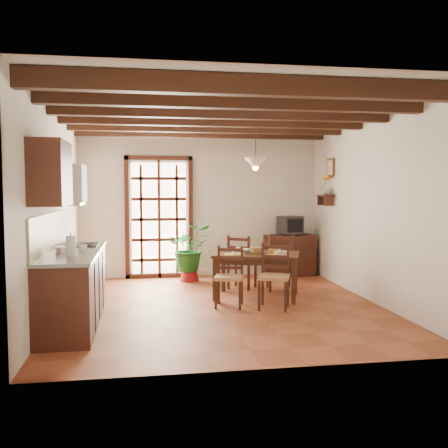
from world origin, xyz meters
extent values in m
plane|color=brown|center=(0.00, 0.00, 0.00)|extent=(5.00, 5.00, 0.00)
cube|color=silver|center=(0.00, 2.50, 1.40)|extent=(4.50, 0.02, 2.80)
cube|color=silver|center=(0.00, -2.50, 1.40)|extent=(4.50, 0.02, 2.80)
cube|color=silver|center=(-2.25, 0.00, 1.40)|extent=(0.02, 5.00, 2.80)
cube|color=silver|center=(2.25, 0.00, 1.40)|extent=(0.02, 5.00, 2.80)
cube|color=white|center=(0.00, 0.00, 2.80)|extent=(4.50, 5.00, 0.02)
cube|color=black|center=(0.00, -2.10, 2.69)|extent=(4.50, 0.14, 0.20)
cube|color=black|center=(0.00, -1.26, 2.69)|extent=(4.50, 0.14, 0.20)
cube|color=black|center=(0.00, -0.42, 2.69)|extent=(4.50, 0.14, 0.20)
cube|color=black|center=(0.00, 0.42, 2.69)|extent=(4.50, 0.14, 0.20)
cube|color=black|center=(0.00, 1.26, 2.69)|extent=(4.50, 0.14, 0.20)
cube|color=black|center=(0.00, 2.10, 2.69)|extent=(4.50, 0.14, 0.20)
cube|color=white|center=(-0.80, 2.49, 1.10)|extent=(1.01, 0.02, 2.11)
cube|color=#341710|center=(-0.80, 2.44, 2.24)|extent=(1.26, 0.10, 0.08)
cube|color=#341710|center=(-1.39, 2.44, 1.10)|extent=(0.08, 0.10, 2.28)
cube|color=#341710|center=(-0.21, 2.44, 1.10)|extent=(0.08, 0.10, 2.28)
cube|color=#341710|center=(-0.80, 2.42, 1.10)|extent=(1.01, 0.03, 2.02)
cube|color=#341710|center=(-1.95, -0.60, 0.44)|extent=(0.60, 2.20, 0.88)
cube|color=slate|center=(-1.95, -0.60, 0.90)|extent=(0.64, 2.25, 0.04)
cube|color=tan|center=(-2.23, -0.60, 1.13)|extent=(0.02, 2.20, 0.50)
cube|color=#341710|center=(-2.08, -1.30, 1.85)|extent=(0.35, 0.80, 0.70)
cube|color=white|center=(-2.05, -0.05, 1.75)|extent=(0.38, 0.60, 0.50)
cube|color=silver|center=(-2.05, -0.05, 1.48)|extent=(0.32, 0.55, 0.04)
cube|color=black|center=(-1.95, -0.05, 0.93)|extent=(0.50, 0.55, 0.02)
cylinder|color=white|center=(-1.90, -1.15, 1.03)|extent=(0.11, 0.11, 0.24)
cylinder|color=silver|center=(-2.05, -0.85, 0.95)|extent=(0.14, 0.14, 0.10)
cube|color=#371F12|center=(0.62, 0.48, 0.67)|extent=(1.47, 1.19, 0.05)
cube|color=#371F12|center=(0.62, 0.48, 0.60)|extent=(1.32, 1.07, 0.09)
cube|color=#371F12|center=(1.29, 0.62, 0.32)|extent=(0.08, 0.08, 0.64)
cube|color=#371F12|center=(0.19, 1.00, 0.32)|extent=(0.08, 0.08, 0.64)
cube|color=#371F12|center=(1.05, -0.05, 0.32)|extent=(0.08, 0.08, 0.64)
cube|color=#371F12|center=(-0.04, 0.34, 0.32)|extent=(0.08, 0.08, 0.64)
cube|color=#AD7849|center=(0.10, -0.04, 0.42)|extent=(0.48, 0.47, 0.05)
cube|color=#341710|center=(0.15, 0.11, 0.64)|extent=(0.39, 0.14, 0.43)
cube|color=#341710|center=(0.10, -0.04, 0.21)|extent=(0.46, 0.44, 0.42)
cube|color=#AD7849|center=(0.70, -0.25, 0.45)|extent=(0.54, 0.53, 0.05)
cube|color=#341710|center=(0.76, -0.09, 0.68)|extent=(0.40, 0.19, 0.46)
cube|color=#341710|center=(0.70, -0.25, 0.22)|extent=(0.51, 0.50, 0.45)
cube|color=#AD7849|center=(0.54, 1.21, 0.45)|extent=(0.56, 0.56, 0.05)
cube|color=#341710|center=(0.45, 1.07, 0.68)|extent=(0.37, 0.25, 0.46)
cube|color=#341710|center=(0.54, 1.21, 0.22)|extent=(0.54, 0.53, 0.45)
cube|color=#AD7849|center=(1.14, 1.00, 0.47)|extent=(0.48, 0.46, 0.05)
cube|color=#341710|center=(1.12, 0.82, 0.70)|extent=(0.44, 0.09, 0.48)
cube|color=#341710|center=(1.14, 1.00, 0.23)|extent=(0.46, 0.44, 0.47)
cube|color=yellow|center=(0.30, 0.28, 0.63)|extent=(0.29, 0.22, 0.01)
cube|color=yellow|center=(0.94, 0.28, 0.63)|extent=(0.29, 0.22, 0.01)
cube|color=yellow|center=(0.30, 0.68, 0.63)|extent=(0.29, 0.22, 0.01)
cube|color=yellow|center=(0.94, 0.68, 0.63)|extent=(0.29, 0.22, 0.01)
cylinder|color=olive|center=(0.62, 0.48, 0.68)|extent=(0.20, 0.20, 0.08)
imported|color=white|center=(0.42, 0.60, 0.72)|extent=(0.24, 0.24, 0.05)
cube|color=#341710|center=(1.67, 2.23, 0.39)|extent=(0.98, 0.54, 0.79)
cube|color=black|center=(1.67, 2.23, 0.98)|extent=(0.48, 0.45, 0.34)
cube|color=black|center=(1.67, 2.05, 0.98)|extent=(0.31, 0.11, 0.25)
cube|color=white|center=(1.50, 2.48, 1.75)|extent=(0.25, 0.03, 0.32)
cone|color=maroon|center=(-0.27, 2.00, 0.11)|extent=(0.34, 0.34, 0.21)
imported|color=#144C19|center=(-0.27, 2.00, 0.57)|extent=(2.22, 1.98, 2.22)
cube|color=#341710|center=(2.14, 1.60, 1.55)|extent=(0.20, 0.42, 0.03)
cube|color=#341710|center=(2.14, 1.43, 1.46)|extent=(0.18, 0.03, 0.18)
cube|color=#341710|center=(2.14, 1.77, 1.46)|extent=(0.18, 0.03, 0.18)
imported|color=#B2BFB2|center=(2.14, 1.60, 1.65)|extent=(0.15, 0.15, 0.15)
sphere|color=yellow|center=(2.14, 1.60, 1.86)|extent=(0.14, 0.14, 0.14)
cylinder|color=#144C19|center=(2.14, 1.60, 1.71)|extent=(0.01, 0.01, 0.28)
cube|color=brown|center=(2.23, 1.60, 2.05)|extent=(0.03, 0.32, 0.32)
cube|color=#C3B292|center=(2.21, 1.60, 2.05)|extent=(0.01, 0.26, 0.26)
cylinder|color=black|center=(0.62, 0.58, 2.45)|extent=(0.01, 0.01, 0.70)
cone|color=#FCF2CB|center=(0.62, 0.58, 2.08)|extent=(0.36, 0.36, 0.14)
sphere|color=#FFD88C|center=(0.62, 0.58, 2.00)|extent=(0.09, 0.09, 0.09)
camera|label=1|loc=(-1.09, -6.93, 1.70)|focal=40.00mm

